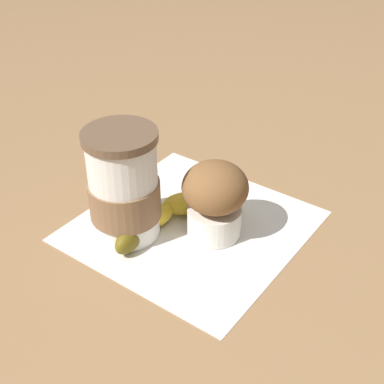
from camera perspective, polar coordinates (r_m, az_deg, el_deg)
name	(u,v)px	position (r m, az deg, el deg)	size (l,w,h in m)	color
ground_plane	(192,226)	(0.70, 0.00, -3.65)	(3.00, 3.00, 0.00)	#936D47
paper_napkin	(192,226)	(0.70, 0.00, -3.60)	(0.27, 0.27, 0.00)	white
coffee_cup	(124,188)	(0.65, -7.27, 0.39)	(0.09, 0.09, 0.14)	white
muffin	(215,198)	(0.65, 2.45, -0.59)	(0.08, 0.08, 0.10)	white
banana	(173,213)	(0.69, -2.05, -2.30)	(0.18, 0.10, 0.03)	gold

